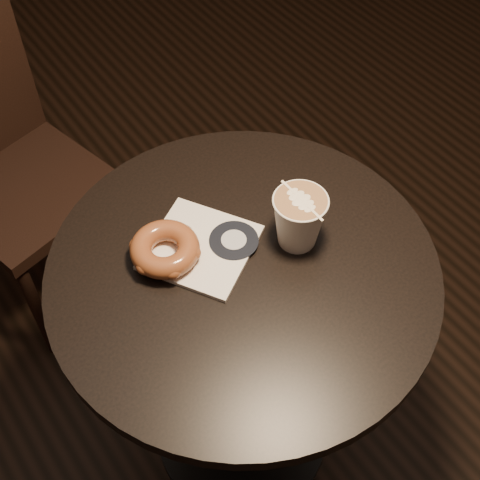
# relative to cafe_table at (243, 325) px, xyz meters

# --- Properties ---
(cafe_table) EXTENTS (0.70, 0.70, 0.75)m
(cafe_table) POSITION_rel_cafe_table_xyz_m (0.00, 0.00, 0.00)
(cafe_table) COLOR black
(cafe_table) RESTS_ON ground
(pastry_bag) EXTENTS (0.24, 0.24, 0.01)m
(pastry_bag) POSITION_rel_cafe_table_xyz_m (-0.04, 0.08, 0.20)
(pastry_bag) COLOR white
(pastry_bag) RESTS_ON cafe_table
(doughnut) EXTENTS (0.12, 0.12, 0.04)m
(doughnut) POSITION_rel_cafe_table_xyz_m (-0.10, 0.09, 0.23)
(doughnut) COLOR brown
(doughnut) RESTS_ON pastry_bag
(latte_cup) EXTENTS (0.10, 0.10, 0.11)m
(latte_cup) POSITION_rel_cafe_table_xyz_m (0.12, -0.01, 0.25)
(latte_cup) COLOR white
(latte_cup) RESTS_ON cafe_table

